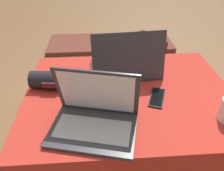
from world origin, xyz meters
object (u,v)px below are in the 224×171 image
object	(u,v)px
wrist_brace	(53,80)
cell_phone	(157,97)
laptop_near	(94,117)
backpack	(138,71)
laptop_far	(126,65)

from	to	relation	value
wrist_brace	cell_phone	bearing A→B (deg)	-14.37
cell_phone	wrist_brace	bearing A→B (deg)	6.56
cell_phone	laptop_near	bearing A→B (deg)	49.19
laptop_near	backpack	world-z (taller)	laptop_near
laptop_far	wrist_brace	xyz separation A→B (m)	(-0.38, -0.10, -0.01)
laptop_near	wrist_brace	distance (m)	0.35
backpack	wrist_brace	world-z (taller)	backpack
backpack	wrist_brace	size ratio (longest dim) A/B	2.51
laptop_far	backpack	bearing A→B (deg)	-116.98
laptop_far	cell_phone	bearing A→B (deg)	113.99
laptop_near	cell_phone	distance (m)	0.33
laptop_near	wrist_brace	bearing A→B (deg)	139.47
laptop_near	laptop_far	size ratio (longest dim) A/B	0.98
laptop_near	cell_phone	world-z (taller)	laptop_near
cell_phone	wrist_brace	size ratio (longest dim) A/B	0.71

